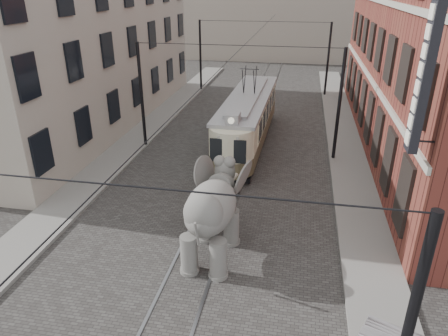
# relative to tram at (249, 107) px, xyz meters

# --- Properties ---
(ground) EXTENTS (120.00, 120.00, 0.00)m
(ground) POSITION_rel_tram_xyz_m (-0.27, -7.69, -2.24)
(ground) COLOR #3F3D3A
(tram_rails) EXTENTS (1.54, 80.00, 0.02)m
(tram_rails) POSITION_rel_tram_xyz_m (-0.27, -7.69, -2.23)
(tram_rails) COLOR slate
(tram_rails) RESTS_ON ground
(sidewalk_right) EXTENTS (2.00, 60.00, 0.15)m
(sidewalk_right) POSITION_rel_tram_xyz_m (5.73, -7.69, -2.17)
(sidewalk_right) COLOR slate
(sidewalk_right) RESTS_ON ground
(sidewalk_left) EXTENTS (2.00, 60.00, 0.15)m
(sidewalk_left) POSITION_rel_tram_xyz_m (-6.77, -7.69, -2.17)
(sidewalk_left) COLOR slate
(sidewalk_left) RESTS_ON ground
(stucco_building) EXTENTS (7.00, 24.00, 10.00)m
(stucco_building) POSITION_rel_tram_xyz_m (-11.27, 2.31, 2.76)
(stucco_building) COLOR #A09384
(stucco_building) RESTS_ON ground
(catenary) EXTENTS (11.00, 30.20, 6.00)m
(catenary) POSITION_rel_tram_xyz_m (-0.47, -2.69, 0.76)
(catenary) COLOR black
(catenary) RESTS_ON ground
(tram) EXTENTS (2.56, 11.35, 4.49)m
(tram) POSITION_rel_tram_xyz_m (0.00, 0.00, 0.00)
(tram) COLOR beige
(tram) RESTS_ON ground
(elephant) EXTENTS (3.05, 5.20, 3.10)m
(elephant) POSITION_rel_tram_xyz_m (0.23, -11.41, -0.69)
(elephant) COLOR #65625D
(elephant) RESTS_ON ground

